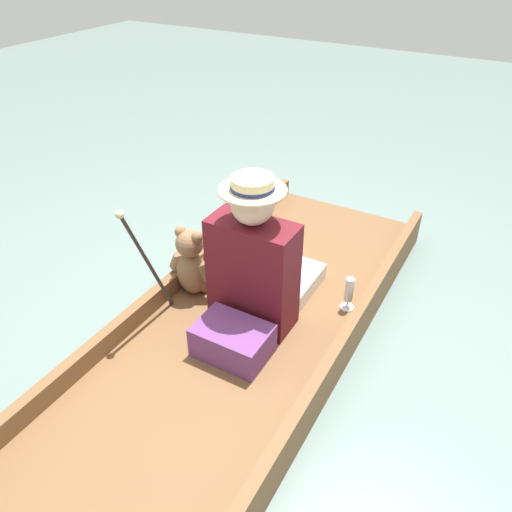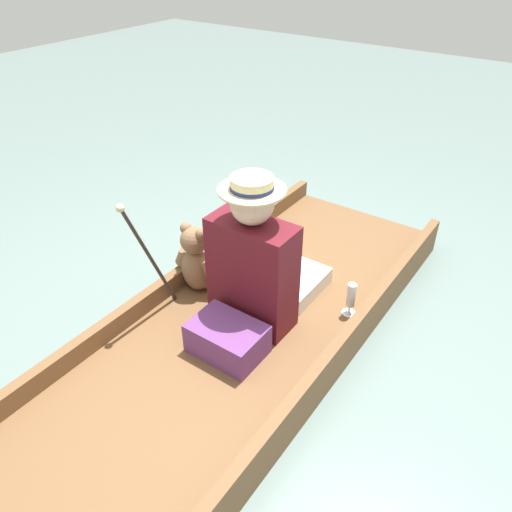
{
  "view_description": "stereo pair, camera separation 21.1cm",
  "coord_description": "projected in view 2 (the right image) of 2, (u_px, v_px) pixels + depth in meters",
  "views": [
    {
      "loc": [
        1.1,
        -1.83,
        2.05
      ],
      "look_at": [
        0.01,
        0.08,
        0.55
      ],
      "focal_mm": 35.0,
      "sensor_mm": 36.0,
      "label": 1
    },
    {
      "loc": [
        1.28,
        -1.72,
        2.05
      ],
      "look_at": [
        0.01,
        0.08,
        0.55
      ],
      "focal_mm": 35.0,
      "sensor_mm": 36.0,
      "label": 2
    }
  ],
  "objects": [
    {
      "name": "ground_plane",
      "position": [
        247.0,
        339.0,
        2.92
      ],
      "size": [
        16.0,
        16.0,
        0.0
      ],
      "primitive_type": "plane",
      "color": "slate"
    },
    {
      "name": "punt_boat",
      "position": [
        247.0,
        329.0,
        2.88
      ],
      "size": [
        1.16,
        3.12,
        0.25
      ],
      "color": "brown",
      "rests_on": "ground_plane"
    },
    {
      "name": "seat_cushion",
      "position": [
        227.0,
        339.0,
        2.61
      ],
      "size": [
        0.39,
        0.27,
        0.18
      ],
      "color": "#6B3875",
      "rests_on": "punt_boat"
    },
    {
      "name": "seated_person",
      "position": [
        260.0,
        265.0,
        2.73
      ],
      "size": [
        0.47,
        0.74,
        0.89
      ],
      "rotation": [
        0.0,
        0.0,
        -0.04
      ],
      "color": "white",
      "rests_on": "punt_boat"
    },
    {
      "name": "teddy_bear",
      "position": [
        196.0,
        260.0,
        2.99
      ],
      "size": [
        0.32,
        0.19,
        0.45
      ],
      "color": "#846042",
      "rests_on": "punt_boat"
    },
    {
      "name": "wine_glass",
      "position": [
        351.0,
        297.0,
        2.84
      ],
      "size": [
        0.08,
        0.08,
        0.21
      ],
      "color": "silver",
      "rests_on": "punt_boat"
    },
    {
      "name": "walking_cane",
      "position": [
        145.0,
        249.0,
        2.65
      ],
      "size": [
        0.04,
        0.32,
        0.78
      ],
      "color": "#2D2823",
      "rests_on": "punt_boat"
    }
  ]
}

